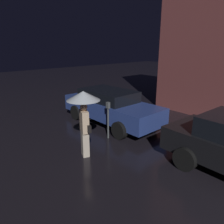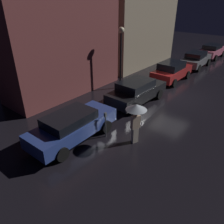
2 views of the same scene
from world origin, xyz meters
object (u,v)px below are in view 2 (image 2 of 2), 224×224
at_px(parked_car_red, 172,71).
at_px(parked_car_pink, 212,51).
at_px(parked_car_grey, 196,59).
at_px(parking_meter, 105,122).
at_px(parked_car_blue, 73,125).
at_px(parked_car_black, 137,91).
at_px(street_lamp_near, 121,47).
at_px(pedestrian_with_umbrella, 136,113).

distance_m(parked_car_red, parked_car_pink, 10.06).
xyz_separation_m(parked_car_grey, parking_meter, (-14.78, -1.16, 0.04)).
bearing_deg(parked_car_red, parked_car_blue, -179.25).
xyz_separation_m(parked_car_black, parked_car_grey, (10.46, 0.07, -0.01)).
bearing_deg(parking_meter, parked_car_red, 7.36).
bearing_deg(parked_car_blue, parked_car_grey, -0.95).
height_order(parked_car_red, street_lamp_near, street_lamp_near).
bearing_deg(parked_car_grey, parked_car_black, 178.41).
xyz_separation_m(parked_car_black, parking_meter, (-4.32, -1.09, 0.04)).
xyz_separation_m(parked_car_red, street_lamp_near, (-3.98, 2.24, 2.28)).
distance_m(parked_car_pink, parking_meter, 19.79).
height_order(pedestrian_with_umbrella, parking_meter, pedestrian_with_umbrella).
relative_size(parked_car_red, parked_car_pink, 0.97).
bearing_deg(parked_car_grey, pedestrian_with_umbrella, -171.93).
relative_size(parked_car_red, pedestrian_with_umbrella, 2.07).
relative_size(parked_car_red, street_lamp_near, 0.95).
relative_size(parked_car_blue, parked_car_red, 1.11).
xyz_separation_m(parked_car_grey, parked_car_pink, (4.97, 0.02, -0.01)).
bearing_deg(pedestrian_with_umbrella, parked_car_blue, 145.61).
bearing_deg(parked_car_grey, parked_car_red, 176.96).
relative_size(pedestrian_with_umbrella, parking_meter, 1.50).
xyz_separation_m(parked_car_grey, street_lamp_near, (-9.06, 2.33, 2.29)).
bearing_deg(parked_car_blue, parked_car_black, -1.29).
relative_size(parked_car_black, parked_car_grey, 1.04).
distance_m(parked_car_black, parked_car_red, 5.38).
relative_size(parked_car_pink, street_lamp_near, 0.98).
relative_size(parked_car_grey, parking_meter, 3.24).
bearing_deg(parking_meter, street_lamp_near, 31.43).
relative_size(parked_car_black, street_lamp_near, 1.04).
distance_m(parked_car_blue, pedestrian_with_umbrella, 3.09).
bearing_deg(parked_car_pink, pedestrian_with_umbrella, -170.35).
bearing_deg(pedestrian_with_umbrella, parked_car_black, 54.24).
xyz_separation_m(parked_car_blue, street_lamp_near, (6.85, 2.40, 2.32)).
height_order(parked_car_grey, pedestrian_with_umbrella, pedestrian_with_umbrella).
distance_m(parked_car_red, pedestrian_with_umbrella, 9.55).
bearing_deg(pedestrian_with_umbrella, parking_meter, 132.89).
bearing_deg(parked_car_red, pedestrian_with_umbrella, -164.11).
bearing_deg(parking_meter, parked_car_grey, 4.49).
bearing_deg(parked_car_black, parked_car_pink, 1.56).
distance_m(parked_car_black, parked_car_grey, 10.46).
xyz_separation_m(parked_car_pink, pedestrian_with_umbrella, (-19.21, -2.55, 0.78)).
height_order(pedestrian_with_umbrella, street_lamp_near, street_lamp_near).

